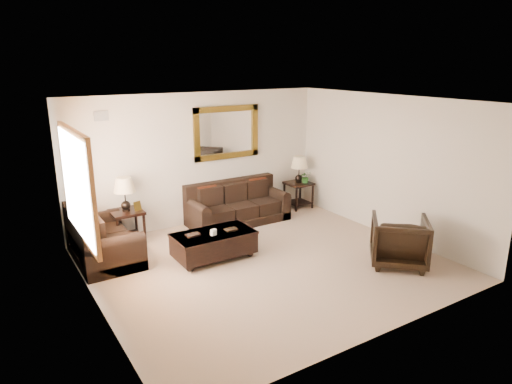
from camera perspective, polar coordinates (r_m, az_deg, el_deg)
room at (r=7.31m, az=1.41°, el=0.72°), size 5.51×5.01×2.71m
window at (r=7.09m, az=-21.36°, el=0.79°), size 0.07×1.96×1.66m
mirror at (r=9.60m, az=-3.67°, el=7.42°), size 1.50×0.06×1.10m
air_vent at (r=8.64m, az=-18.79°, el=9.01°), size 0.25×0.02×0.18m
sofa at (r=9.63m, az=-2.42°, el=-1.96°), size 2.10×0.91×0.86m
loveseat at (r=8.21m, az=-18.84°, el=-5.92°), size 0.96×1.61×0.91m
end_table_left at (r=8.71m, az=-16.00°, el=-1.04°), size 0.57×0.57×1.25m
end_table_right at (r=10.49m, az=5.39°, el=2.20°), size 0.55×0.55×1.20m
coffee_table at (r=7.90m, az=-5.31°, el=-6.28°), size 1.38×0.74×0.58m
armchair at (r=7.94m, az=17.48°, el=-5.59°), size 1.21×1.21×0.91m
potted_plant at (r=10.51m, az=6.22°, el=1.73°), size 0.34×0.35×0.21m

